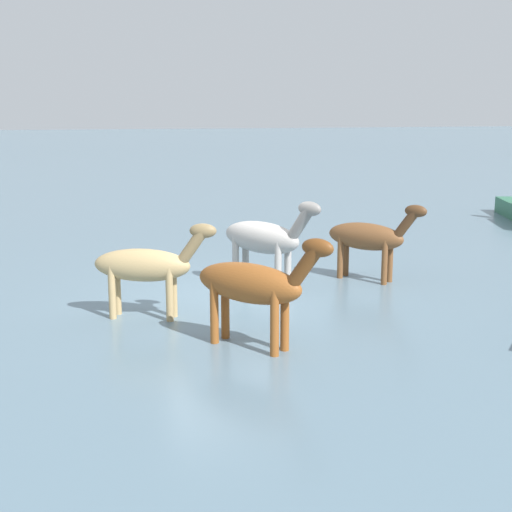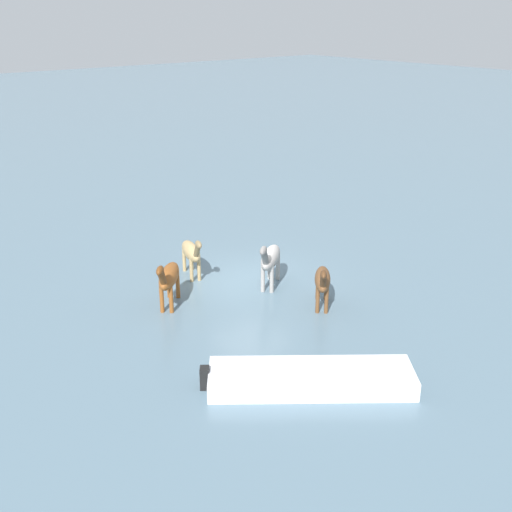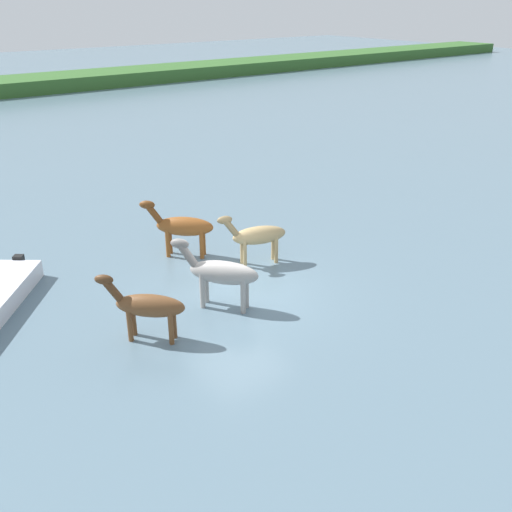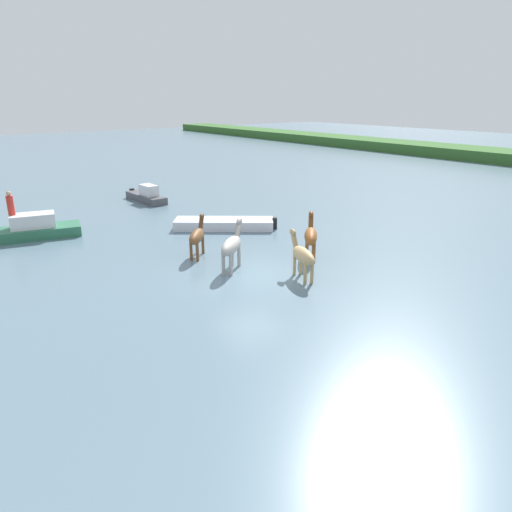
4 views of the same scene
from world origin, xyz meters
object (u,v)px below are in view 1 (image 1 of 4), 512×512
Objects in this scene: horse_dark_mare at (265,238)px; horse_chestnut_trailing at (147,266)px; horse_pinto_flank at (369,237)px; horse_dun_straggler at (254,284)px.

horse_dark_mare is 0.98× the size of horse_chestnut_trailing.
horse_chestnut_trailing is at bearing -113.88° from horse_pinto_flank.
horse_dark_mare is 1.19× the size of horse_pinto_flank.
horse_pinto_flank is at bearing 93.35° from horse_dun_straggler.
horse_pinto_flank is (-4.75, -1.88, -0.01)m from horse_chestnut_trailing.
horse_chestnut_trailing is 1.11× the size of horse_dun_straggler.
horse_dark_mare is at bearing 52.69° from horse_chestnut_trailing.
horse_dun_straggler is at bearing -52.10° from horse_dark_mare.
horse_dun_straggler reaches higher than horse_chestnut_trailing.
horse_dun_straggler is (0.89, 3.55, -0.03)m from horse_dark_mare.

